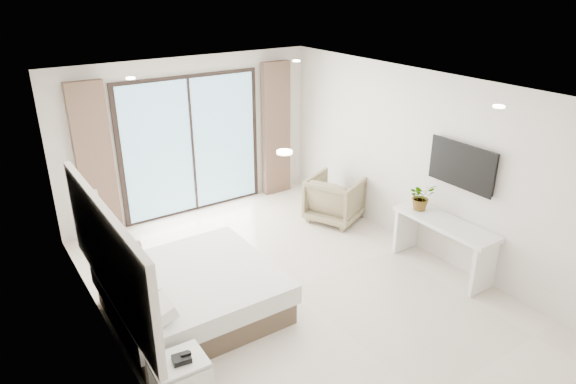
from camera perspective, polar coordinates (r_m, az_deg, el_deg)
name	(u,v)px	position (r m, az deg, el deg)	size (l,w,h in m)	color
ground	(292,288)	(7.06, 0.43, -10.63)	(6.20, 6.20, 0.00)	beige
room_shell	(248,165)	(6.83, -4.51, 3.00)	(4.62, 6.22, 2.72)	silver
bed	(192,293)	(6.55, -10.62, -11.01)	(1.95, 1.86, 0.68)	brown
nightstand	(180,380)	(5.47, -11.90, -19.74)	(0.53, 0.44, 0.48)	white
phone	(182,359)	(5.27, -11.74, -17.70)	(0.17, 0.14, 0.06)	black
console_desk	(444,235)	(7.52, 16.91, -4.55)	(0.48, 1.54, 0.77)	white
plant	(421,199)	(7.63, 14.55, -0.79)	(0.36, 0.40, 0.31)	#33662D
armchair	(335,197)	(8.76, 5.29, -0.50)	(0.84, 0.78, 0.86)	#8C7F5B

